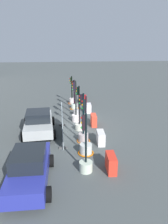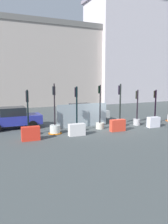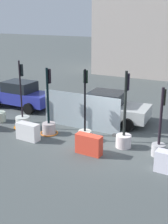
% 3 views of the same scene
% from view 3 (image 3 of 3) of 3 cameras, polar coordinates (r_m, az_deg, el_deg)
% --- Properties ---
extents(ground_plane, '(120.00, 120.00, 0.00)m').
position_cam_3_polar(ground_plane, '(13.77, 3.24, -6.05)').
color(ground_plane, '#474D4D').
extents(traffic_light_1, '(0.94, 0.94, 3.46)m').
position_cam_3_polar(traffic_light_1, '(15.81, -11.46, -1.38)').
color(traffic_light_1, silver).
rests_on(traffic_light_1, ground_plane).
extents(traffic_light_2, '(0.88, 0.88, 3.24)m').
position_cam_3_polar(traffic_light_2, '(14.82, -6.63, -1.97)').
color(traffic_light_2, '#B5A5A5').
rests_on(traffic_light_2, ground_plane).
extents(traffic_light_3, '(0.62, 0.62, 3.33)m').
position_cam_3_polar(traffic_light_3, '(13.95, 0.18, -3.11)').
color(traffic_light_3, beige).
rests_on(traffic_light_3, ground_plane).
extents(traffic_light_4, '(0.68, 0.68, 3.39)m').
position_cam_3_polar(traffic_light_4, '(13.33, 7.52, -3.98)').
color(traffic_light_4, silver).
rests_on(traffic_light_4, ground_plane).
extents(traffic_light_5, '(0.57, 0.57, 2.90)m').
position_cam_3_polar(traffic_light_5, '(12.81, 13.94, -5.34)').
color(traffic_light_5, '#A9A7AB').
rests_on(traffic_light_5, ground_plane).
extents(construction_barrier_1, '(1.13, 0.50, 0.80)m').
position_cam_3_polar(construction_barrier_1, '(14.32, -10.49, -3.63)').
color(construction_barrier_1, silver).
rests_on(construction_barrier_1, ground_plane).
extents(construction_barrier_2, '(1.14, 0.46, 0.85)m').
position_cam_3_polar(construction_barrier_2, '(12.67, 0.92, -6.13)').
color(construction_barrier_2, '#E9412B').
rests_on(construction_barrier_2, ground_plane).
extents(car_silver_hatchback, '(4.43, 2.48, 1.62)m').
position_cam_3_polar(car_silver_hatchback, '(16.42, 4.57, 0.90)').
color(car_silver_hatchback, '#B2B7B5').
rests_on(car_silver_hatchback, ground_plane).
extents(car_blue_estate, '(4.18, 2.05, 1.64)m').
position_cam_3_polar(car_blue_estate, '(19.30, -11.88, 3.22)').
color(car_blue_estate, '#272F94').
rests_on(car_blue_estate, ground_plane).
extents(site_fence_panel, '(4.25, 0.50, 1.83)m').
position_cam_3_polar(site_fence_panel, '(15.28, -0.61, -0.04)').
color(site_fence_panel, '#93A3AB').
rests_on(site_fence_panel, ground_plane).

